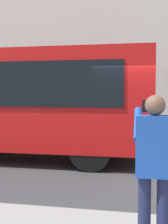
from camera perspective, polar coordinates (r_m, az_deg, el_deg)
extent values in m
plane|color=#38383A|center=(7.95, 11.56, -10.13)|extent=(60.00, 60.00, 0.00)
cube|color=beige|center=(15.11, 11.56, 19.30)|extent=(28.00, 0.80, 12.00)
cylinder|color=black|center=(9.33, 3.52, -4.92)|extent=(1.00, 0.28, 1.00)
cylinder|color=black|center=(7.18, 1.23, -7.45)|extent=(1.00, 0.28, 1.00)
cylinder|color=#1E2347|center=(3.51, 14.96, -18.40)|extent=(0.14, 0.14, 0.82)
cylinder|color=#1E2347|center=(3.50, 11.52, -18.41)|extent=(0.14, 0.14, 0.82)
cube|color=#1E4CAD|center=(3.30, 13.42, -6.39)|extent=(0.40, 0.24, 0.66)
sphere|color=brown|center=(3.25, 13.53, 1.27)|extent=(0.22, 0.22, 0.22)
cylinder|color=#1E4CAD|center=(3.42, 10.34, -2.28)|extent=(0.09, 0.48, 0.37)
cube|color=black|center=(3.55, 11.69, 1.15)|extent=(0.07, 0.01, 0.14)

